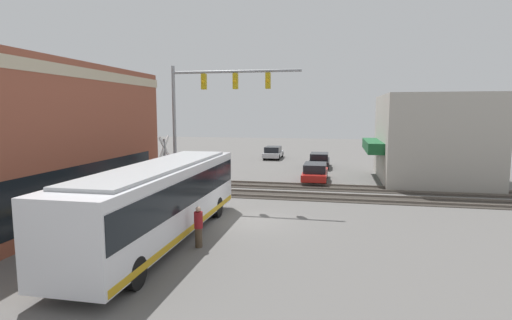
{
  "coord_description": "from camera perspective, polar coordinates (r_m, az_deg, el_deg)",
  "views": [
    {
      "loc": [
        -18.51,
        -4.11,
        5.28
      ],
      "look_at": [
        4.03,
        0.43,
        2.47
      ],
      "focal_mm": 28.0,
      "sensor_mm": 36.0,
      "label": 1
    }
  ],
  "objects": [
    {
      "name": "rail_track_near",
      "position": [
        25.4,
        1.84,
        -4.97
      ],
      "size": [
        2.6,
        60.0,
        0.15
      ],
      "color": "#332D28",
      "rests_on": "ground"
    },
    {
      "name": "parked_car_red",
      "position": [
        30.71,
        8.45,
        -1.79
      ],
      "size": [
        4.8,
        1.82,
        1.37
      ],
      "color": "#B21E19",
      "rests_on": "ground"
    },
    {
      "name": "parked_car_black",
      "position": [
        38.15,
        9.04,
        -0.09
      ],
      "size": [
        4.56,
        1.82,
        1.38
      ],
      "color": "black",
      "rests_on": "ground"
    },
    {
      "name": "parked_car_silver",
      "position": [
        44.88,
        2.48,
        1.03
      ],
      "size": [
        4.55,
        1.82,
        1.36
      ],
      "color": "#B7B7BC",
      "rests_on": "ground"
    },
    {
      "name": "traffic_signal_gantry",
      "position": [
        23.9,
        -6.72,
        8.35
      ],
      "size": [
        0.42,
        7.75,
        7.96
      ],
      "color": "gray",
      "rests_on": "ground"
    },
    {
      "name": "shop_building",
      "position": [
        33.29,
        23.67,
        2.9
      ],
      "size": [
        9.58,
        8.63,
        6.53
      ],
      "color": "#B2ADA3",
      "rests_on": "ground"
    },
    {
      "name": "city_bus",
      "position": [
        16.72,
        -13.37,
        -5.39
      ],
      "size": [
        12.37,
        2.59,
        3.17
      ],
      "color": "silver",
      "rests_on": "ground"
    },
    {
      "name": "rail_track_far",
      "position": [
        28.5,
        2.91,
        -3.66
      ],
      "size": [
        2.6,
        60.0,
        0.15
      ],
      "color": "#332D28",
      "rests_on": "ground"
    },
    {
      "name": "ground_plane",
      "position": [
        19.68,
        -1.1,
        -8.59
      ],
      "size": [
        120.0,
        120.0,
        0.0
      ],
      "primitive_type": "plane",
      "color": "#605E5B"
    },
    {
      "name": "crossing_signal",
      "position": [
        25.25,
        -12.94,
        0.01
      ],
      "size": [
        1.41,
        1.18,
        3.81
      ],
      "color": "gray",
      "rests_on": "ground"
    },
    {
      "name": "pedestrian_near_bus",
      "position": [
        15.88,
        -8.22,
        -9.41
      ],
      "size": [
        0.34,
        0.34,
        1.62
      ],
      "color": "#473828",
      "rests_on": "ground"
    }
  ]
}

